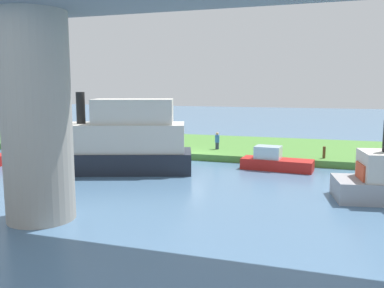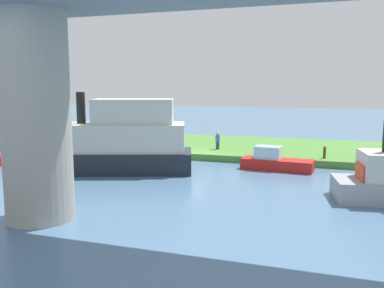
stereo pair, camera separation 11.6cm
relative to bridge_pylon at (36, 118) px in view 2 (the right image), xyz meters
name	(u,v)px [view 2 (the right image)]	position (x,y,z in m)	size (l,w,h in m)	color
ground_plane	(190,160)	(-1.59, -15.02, -4.27)	(160.00, 160.00, 0.00)	#4C7093
grassy_bank	(211,146)	(-1.59, -21.02, -4.02)	(80.00, 12.00, 0.50)	#4C8438
bridge_pylon	(36,118)	(0.00, 0.00, 0.00)	(2.80, 2.80, 8.54)	#9E998E
person_on_bank	(218,141)	(-3.00, -17.88, -3.07)	(0.38, 0.38, 1.39)	#2D334C
mooring_post	(324,153)	(-11.27, -16.13, -3.35)	(0.20, 0.20, 0.84)	brown
houseboat_blue	(119,142)	(1.53, -9.75, -2.34)	(10.72, 6.51, 5.20)	#1E232D
pontoon_yellow	(275,161)	(-8.14, -13.53, -3.71)	(4.81, 2.04, 1.57)	red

